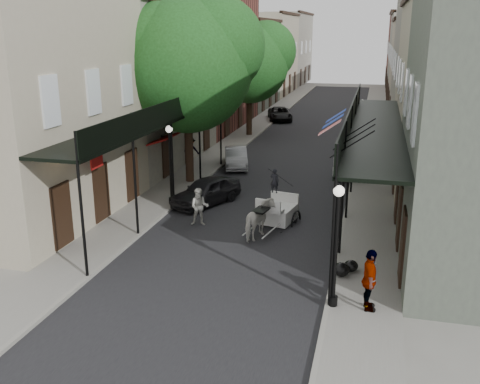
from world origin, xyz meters
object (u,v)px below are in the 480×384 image
Objects in this scene: car_left_mid at (236,157)px; car_right_far at (353,142)px; tree_far at (255,60)px; car_right_near at (348,164)px; tree_near at (195,61)px; lamppost_right_far at (361,128)px; car_left_far at (280,114)px; lamppost_left at (170,164)px; horse at (260,220)px; pedestrian_sidewalk_left at (191,151)px; lamppost_right_near at (336,245)px; carriage at (281,198)px; pedestrian_sidewalk_right at (370,280)px; car_left_near at (206,191)px; pedestrian_walking at (200,207)px.

car_left_mid is 8.96m from car_right_far.
car_right_near is at bearing -52.37° from tree_far.
tree_near is 2.60× the size of lamppost_right_far.
car_left_far is 1.08× the size of car_right_far.
horse is (4.89, -2.95, -1.29)m from lamppost_left.
pedestrian_sidewalk_left is (-6.59, 10.54, 0.20)m from horse.
car_left_mid is at bearing -3.18° from car_right_near.
tree_far reaches higher than lamppost_right_near.
carriage is at bearing -73.76° from tree_far.
carriage is 8.32m from pedestrian_sidewalk_right.
tree_near reaches higher than lamppost_right_far.
carriage is 0.58× the size of car_left_far.
car_right_near is (6.20, 7.34, -0.05)m from car_left_near.
car_left_mid is 0.84× the size of car_left_far.
lamppost_left is 3.24m from pedestrian_walking.
car_left_far is (0.60, 21.94, -5.88)m from tree_near.
tree_far reaches higher than car_left_far.
pedestrian_walking is 0.86× the size of pedestrian_sidewalk_right.
pedestrian_sidewalk_right is at bearing -23.60° from car_left_near.
lamppost_left is at bearing 121.23° from pedestrian_walking.
pedestrian_sidewalk_right is 17.97m from car_left_mid.
pedestrian_sidewalk_right is 35.22m from car_left_far.
pedestrian_sidewalk_left reaches higher than horse.
tree_far is at bearing 117.13° from carriage.
lamppost_right_near is 2.21× the size of pedestrian_sidewalk_left.
car_left_near is (-0.60, 2.80, -0.16)m from pedestrian_walking.
carriage is 10.82m from pedestrian_sidewalk_left.
car_right_near is (-0.50, -4.00, -1.45)m from lamppost_right_far.
pedestrian_sidewalk_right is 11.61m from car_left_near.
pedestrian_sidewalk_left is (-3.80, 9.72, 0.15)m from pedestrian_walking.
lamppost_right_near reaches higher than horse.
pedestrian_sidewalk_right is at bearing -51.34° from carriage.
lamppost_right_near is 8.55m from pedestrian_walking.
tree_near is 2.20× the size of car_left_far.
pedestrian_walking is 0.42× the size of car_left_near.
lamppost_right_near is 18.49m from pedestrian_sidewalk_left.
tree_near is 5.94× the size of pedestrian_walking.
car_left_mid is (1.19, -10.18, -5.23)m from tree_far.
tree_far is 21.05m from pedestrian_walking.
car_left_far is 14.06m from car_right_far.
tree_near is at bearing 139.18° from car_left_near.
pedestrian_walking is at bearing 54.36° from car_right_far.
lamppost_right_near is 2.07× the size of horse.
car_right_near is (-1.51, 16.00, -0.46)m from pedestrian_sidewalk_right.
car_left_near is 1.04× the size of car_left_mid.
car_left_near is at bearing 95.41° from pedestrian_sidewalk_left.
pedestrian_walking is (-2.79, 0.82, 0.05)m from horse.
lamppost_right_far is at bearing 12.26° from car_left_mid.
lamppost_left is at bearing -89.54° from tree_far.
carriage is 4.06m from car_left_near.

